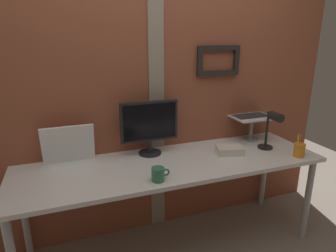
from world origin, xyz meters
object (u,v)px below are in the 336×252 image
object	(u,v)px
whiteboard_panel	(68,144)
coffee_mug	(158,174)
laptop	(249,111)
pen_cup	(299,150)
desk_lamp	(272,127)
monitor	(149,124)

from	to	relation	value
whiteboard_panel	coffee_mug	distance (m)	0.72
laptop	pen_cup	distance (m)	0.56
laptop	desk_lamp	bearing A→B (deg)	-91.42
monitor	pen_cup	xyz separation A→B (m)	(1.06, -0.45, -0.19)
whiteboard_panel	coffee_mug	bearing A→B (deg)	-42.82
monitor	pen_cup	size ratio (longest dim) A/B	2.50
monitor	desk_lamp	bearing A→B (deg)	-16.00
pen_cup	coffee_mug	xyz separation A→B (m)	(-1.14, 0.00, -0.01)
whiteboard_panel	desk_lamp	xyz separation A→B (m)	(1.53, -0.30, 0.06)
pen_cup	coffee_mug	bearing A→B (deg)	180.00
whiteboard_panel	desk_lamp	bearing A→B (deg)	-11.24
monitor	whiteboard_panel	size ratio (longest dim) A/B	1.23
desk_lamp	pen_cup	world-z (taller)	desk_lamp
whiteboard_panel	coffee_mug	world-z (taller)	whiteboard_panel
laptop	whiteboard_panel	distance (m)	1.54
laptop	coffee_mug	bearing A→B (deg)	-153.33
laptop	whiteboard_panel	bearing A→B (deg)	-178.98
desk_lamp	coffee_mug	world-z (taller)	desk_lamp
laptop	whiteboard_panel	size ratio (longest dim) A/B	0.97
monitor	laptop	size ratio (longest dim) A/B	1.27
desk_lamp	pen_cup	xyz separation A→B (m)	(0.13, -0.18, -0.15)
pen_cup	whiteboard_panel	bearing A→B (deg)	163.76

